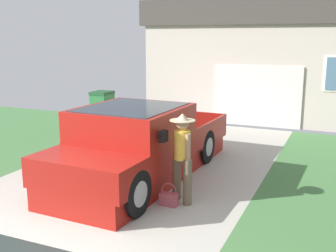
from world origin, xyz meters
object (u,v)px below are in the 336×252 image
object	(u,v)px
handbag	(169,198)
house_with_garage	(289,58)
pickup_truck	(136,147)
wheeled_trash_bin	(102,107)
person_with_hat	(182,153)

from	to	relation	value
handbag	house_with_garage	size ratio (longest dim) A/B	0.04
pickup_truck	wheeled_trash_bin	bearing A→B (deg)	-48.64
person_with_hat	handbag	distance (m)	0.83
handbag	wheeled_trash_bin	size ratio (longest dim) A/B	0.36
pickup_truck	handbag	xyz separation A→B (m)	(1.15, -0.96, -0.58)
person_with_hat	wheeled_trash_bin	xyz separation A→B (m)	(-5.00, 5.23, -0.29)
person_with_hat	wheeled_trash_bin	world-z (taller)	person_with_hat
handbag	wheeled_trash_bin	bearing A→B (deg)	131.45
wheeled_trash_bin	person_with_hat	bearing A→B (deg)	-46.32
pickup_truck	wheeled_trash_bin	distance (m)	5.84
handbag	house_with_garage	bearing A→B (deg)	86.47
person_with_hat	house_with_garage	distance (m)	10.11
house_with_garage	wheeled_trash_bin	distance (m)	7.44
pickup_truck	handbag	world-z (taller)	pickup_truck
pickup_truck	person_with_hat	bearing A→B (deg)	153.51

